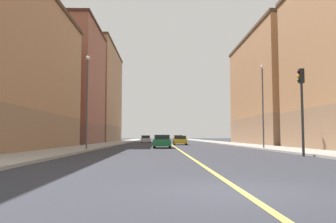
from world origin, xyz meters
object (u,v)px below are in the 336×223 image
Objects in this scene: car_black at (161,141)px; building_right_distant at (95,95)px; car_green at (162,142)px; car_silver at (146,139)px; traffic_light_left_near at (302,99)px; car_yellow at (180,140)px; street_lamp_right_near at (87,93)px; building_right_midblock at (68,84)px; car_teal at (160,139)px; street_lamp_left_near at (263,98)px; car_red at (178,139)px; building_left_mid at (277,90)px.

building_right_distant is at bearing 116.03° from car_black.
car_green is 1.01× the size of car_silver.
car_black is (-8.58, 23.75, -2.94)m from traffic_light_left_near.
street_lamp_right_near is at bearing -115.59° from car_yellow.
building_right_midblock is 4.45× the size of car_yellow.
car_silver is 13.11m from car_teal.
building_right_distant is 3.21× the size of street_lamp_left_near.
car_black is at bearing -81.76° from car_silver.
car_black is at bearing -100.60° from car_red.
building_left_mid is 0.92× the size of building_right_distant.
street_lamp_right_near is (7.92, -44.75, -5.32)m from building_right_distant.
traffic_light_left_near is at bearing -53.88° from building_right_midblock.
traffic_light_left_near is at bearing -81.18° from car_teal.
building_right_distant is 4.64× the size of traffic_light_left_near.
car_yellow is at bearing -84.14° from car_teal.
building_right_midblock is 31.96m from street_lamp_left_near.
street_lamp_left_near is at bearing 84.72° from traffic_light_left_near.
car_silver is 1.00× the size of car_yellow.
car_green is at bearing -69.34° from building_right_distant.
street_lamp_left_near reaches higher than car_silver.
car_teal is at bearing 90.15° from car_black.
car_red is at bearing 79.40° from car_black.
building_left_mid is 5.51× the size of car_green.
building_right_distant is 5.80× the size of car_black.
building_right_midblock reaches higher than street_lamp_right_near.
car_red is 17.57m from car_black.
street_lamp_right_near is (7.92, -22.95, -4.30)m from building_right_midblock.
building_right_midblock is 23.71m from car_green.
car_teal is (14.39, 24.26, -8.64)m from building_right_midblock.
building_left_mid is 2.95× the size of street_lamp_left_near.
building_right_midblock is (-31.99, 2.18, 1.07)m from building_left_mid.
building_left_mid reaches higher than car_teal.
building_right_midblock reaches higher than car_yellow.
car_silver is 19.46m from car_black.
traffic_light_left_near is (23.05, -53.38, -6.75)m from building_right_distant.
car_red is at bearing 83.02° from car_green.
street_lamp_right_near is at bearing -171.59° from street_lamp_left_near.
street_lamp_right_near is 22.00m from car_yellow.
building_right_distant reaches higher than car_teal.
traffic_light_left_near is 1.31× the size of car_yellow.
car_green is 0.91× the size of car_teal.
car_black is at bearing -28.40° from building_right_midblock.
building_right_midblock is 2.35× the size of street_lamp_left_near.
building_left_mid is 32.08m from building_right_midblock.
building_right_distant is at bearing 100.04° from street_lamp_right_near.
car_yellow is (5.56, -14.94, -0.04)m from car_silver.
car_yellow is at bearing 101.69° from traffic_light_left_near.
car_green reaches higher than car_teal.
building_left_mid is 5.57× the size of car_yellow.
car_red is at bearing 101.97° from street_lamp_left_near.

